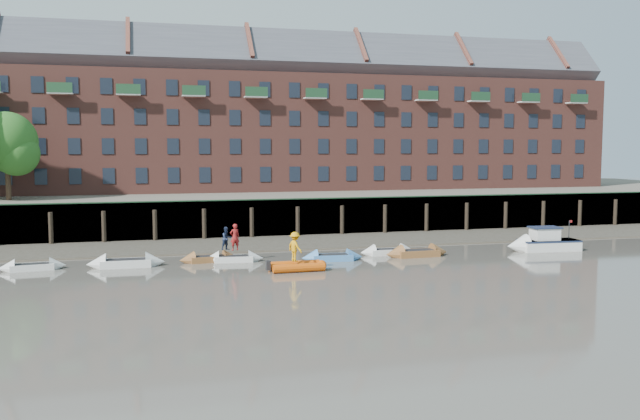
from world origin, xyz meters
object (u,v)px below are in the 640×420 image
object	(u,v)px
rib_tender	(299,266)
person_rower_b	(227,238)
rowboat_4	(332,257)
rowboat_3	(234,259)
rowboat_6	(417,253)
motor_launch	(538,243)
person_rib_crew	(295,247)
rowboat_5	(388,252)
rowboat_2	(209,259)
rowboat_0	(32,267)
person_rower_a	(235,237)
rowboat_1	(126,263)

from	to	relation	value
rib_tender	person_rower_b	bearing A→B (deg)	128.88
rib_tender	person_rower_b	world-z (taller)	person_rower_b
rowboat_4	rowboat_3	bearing A→B (deg)	173.60
rowboat_3	rowboat_6	size ratio (longest dim) A/B	0.86
motor_launch	person_rib_crew	size ratio (longest dim) A/B	3.05
rowboat_5	rowboat_4	bearing A→B (deg)	-162.00
rowboat_4	person_rib_crew	world-z (taller)	person_rib_crew
rowboat_5	person_rower_b	world-z (taller)	person_rower_b
rowboat_6	motor_launch	xyz separation A→B (m)	(9.75, 0.18, 0.34)
rowboat_3	motor_launch	size ratio (longest dim) A/B	0.72
rowboat_2	rib_tender	distance (m)	6.96
rowboat_5	person_rower_b	distance (m)	11.64
rowboat_2	rowboat_6	bearing A→B (deg)	-13.46
rowboat_3	rowboat_0	bearing A→B (deg)	-173.37
rowboat_0	rib_tender	bearing A→B (deg)	-22.06
rowboat_5	person_rower_a	distance (m)	11.15
rowboat_1	rib_tender	xyz separation A→B (m)	(10.54, -4.07, 0.02)
rowboat_6	rib_tender	distance (m)	9.85
person_rower_b	person_rib_crew	world-z (taller)	person_rib_crew
rowboat_0	rowboat_3	distance (m)	12.69
rowboat_5	rib_tender	world-z (taller)	rowboat_5
rowboat_3	person_rower_a	world-z (taller)	person_rower_a
motor_launch	person_rower_a	distance (m)	22.56
rowboat_1	person_rower_a	size ratio (longest dim) A/B	2.73
rowboat_6	person_rower_b	xyz separation A→B (m)	(-13.28, 1.34, 1.32)
rowboat_4	person_rower_b	xyz separation A→B (m)	(-7.01, 1.49, 1.35)
person_rower_b	rowboat_6	bearing A→B (deg)	-32.97
rowboat_0	rowboat_1	distance (m)	5.69
rowboat_5	rowboat_6	world-z (taller)	rowboat_6
rowboat_1	rowboat_3	size ratio (longest dim) A/B	1.21
rowboat_1	rowboat_6	size ratio (longest dim) A/B	1.03
rowboat_4	person_rower_a	bearing A→B (deg)	173.83
rowboat_1	motor_launch	bearing A→B (deg)	-0.75
rowboat_6	person_rib_crew	world-z (taller)	person_rib_crew
rowboat_2	rowboat_4	bearing A→B (deg)	-18.82
person_rower_b	rowboat_0	bearing A→B (deg)	153.78
rowboat_0	rib_tender	world-z (taller)	rowboat_0
rowboat_6	person_rib_crew	bearing A→B (deg)	-164.30
motor_launch	person_rib_crew	world-z (taller)	person_rib_crew
rowboat_6	rib_tender	size ratio (longest dim) A/B	1.31
person_rower_a	rowboat_3	bearing A→B (deg)	-43.00
rowboat_2	rowboat_0	bearing A→B (deg)	174.01
rowboat_3	rowboat_6	world-z (taller)	rowboat_6
person_rower_a	person_rib_crew	xyz separation A→B (m)	(3.22, -4.22, -0.17)
rowboat_4	rowboat_6	size ratio (longest dim) A/B	0.90
rowboat_1	rib_tender	bearing A→B (deg)	-20.58
rowboat_0	rowboat_6	world-z (taller)	rowboat_6
rowboat_4	rib_tender	world-z (taller)	rowboat_4
rowboat_0	motor_launch	bearing A→B (deg)	-8.59
person_rower_b	rowboat_4	bearing A→B (deg)	-39.21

